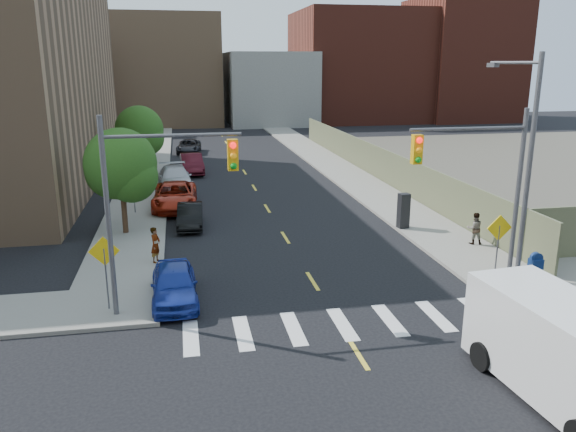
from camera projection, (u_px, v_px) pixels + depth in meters
name	position (u px, v px, depth m)	size (l,w,h in m)	color
ground	(380.00, 390.00, 15.27)	(160.00, 160.00, 0.00)	black
sidewalk_nw	(152.00, 156.00, 53.14)	(3.50, 73.00, 0.15)	gray
sidewalk_ne	(311.00, 151.00, 55.97)	(3.50, 73.00, 0.15)	gray
fence_north	(374.00, 161.00, 43.21)	(0.12, 44.00, 2.50)	#696D4C
gravel_lot	(567.00, 165.00, 48.79)	(36.00, 42.00, 0.06)	#595447
bg_bldg_west	(50.00, 82.00, 75.96)	(14.00, 18.00, 12.00)	#592319
bg_bldg_midwest	(170.00, 70.00, 80.38)	(14.00, 16.00, 15.00)	#8C6B4C
bg_bldg_center	(268.00, 88.00, 81.70)	(12.00, 16.00, 10.00)	gray
bg_bldg_east	(357.00, 67.00, 85.36)	(18.00, 18.00, 16.00)	#592319
bg_bldg_fareast	(461.00, 60.00, 86.12)	(14.00, 16.00, 18.00)	#592319
smokestack	(488.00, 26.00, 85.52)	(1.80, 1.80, 28.00)	#8C6B4C
signal_nw	(153.00, 189.00, 18.67)	(4.59, 0.30, 7.00)	#59595E
signal_ne	(483.00, 176.00, 20.85)	(4.59, 0.30, 7.00)	#59595E
streetlight_ne	(525.00, 152.00, 21.92)	(0.25, 3.70, 9.00)	#59595E
warn_sign_nw	(105.00, 260.00, 19.48)	(1.06, 0.06, 2.83)	#59595E
warn_sign_ne	(499.00, 235.00, 22.22)	(1.06, 0.06, 2.83)	#59595E
warn_sign_midwest	(133.00, 181.00, 32.26)	(1.06, 0.06, 2.83)	#59595E
tree_west_near	(121.00, 168.00, 28.09)	(3.66, 3.64, 5.52)	#332114
tree_west_far	(139.00, 133.00, 42.29)	(3.66, 3.64, 5.52)	#332114
parked_car_blue	(174.00, 284.00, 20.71)	(1.66, 4.13, 1.41)	#1C329B
parked_car_black	(190.00, 216.00, 30.21)	(1.32, 3.79, 1.25)	black
parked_car_red	(175.00, 196.00, 34.05)	(2.59, 5.61, 1.56)	#AA2511
parked_car_silver	(175.00, 178.00, 39.18)	(2.21, 5.45, 1.58)	#B8BBC1
parked_car_white	(175.00, 174.00, 40.86)	(1.74, 4.32, 1.47)	silver
parked_car_maroon	(192.00, 164.00, 44.88)	(1.65, 4.73, 1.56)	#3E0C14
parked_car_grey	(189.00, 146.00, 55.07)	(2.17, 4.70, 1.31)	black
cargo_van	(561.00, 348.00, 14.64)	(2.83, 5.99, 2.66)	white
mailbox	(535.00, 267.00, 22.34)	(0.49, 0.37, 1.19)	navy
payphone	(403.00, 211.00, 29.49)	(0.55, 0.45, 1.85)	black
pedestrian_west	(156.00, 245.00, 24.41)	(0.58, 0.38, 1.58)	gray
pedestrian_east	(475.00, 228.00, 26.89)	(0.75, 0.59, 1.55)	gray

